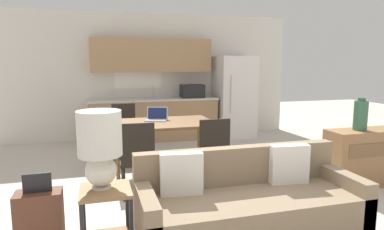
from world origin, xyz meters
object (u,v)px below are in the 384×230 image
(table_lamp, at_px, (100,144))
(laptop, at_px, (157,117))
(dining_chair_far_left, at_px, (125,130))
(dining_chair_near_right, at_px, (212,150))
(vase, at_px, (361,115))
(dining_table, at_px, (163,126))
(couch, at_px, (248,201))
(suitcase, at_px, (40,224))
(credenza, at_px, (364,157))
(dining_chair_near_left, at_px, (137,156))
(side_table, at_px, (106,211))
(refrigerator, at_px, (234,97))

(table_lamp, height_order, laptop, table_lamp)
(dining_chair_far_left, height_order, dining_chair_near_right, same)
(vase, bearing_deg, dining_table, 153.26)
(dining_table, distance_m, couch, 2.13)
(vase, relative_size, suitcase, 0.58)
(couch, height_order, credenza, couch)
(couch, distance_m, dining_chair_near_left, 1.52)
(side_table, xyz_separation_m, vase, (3.32, 0.83, 0.57))
(refrigerator, bearing_deg, dining_chair_near_left, -130.01)
(couch, height_order, side_table, couch)
(couch, distance_m, suitcase, 1.87)
(table_lamp, relative_size, dining_chair_far_left, 0.70)
(couch, xyz_separation_m, dining_chair_far_left, (-0.91, 2.93, 0.19))
(dining_table, xyz_separation_m, side_table, (-0.89, -2.05, -0.33))
(couch, bearing_deg, side_table, -179.90)
(refrigerator, height_order, table_lamp, refrigerator)
(dining_table, bearing_deg, dining_chair_near_left, -119.52)
(vase, height_order, dining_chair_near_left, vase)
(table_lamp, relative_size, dining_chair_near_left, 0.70)
(side_table, bearing_deg, suitcase, 170.33)
(dining_chair_near_left, relative_size, suitcase, 1.28)
(couch, distance_m, dining_chair_far_left, 3.08)
(dining_chair_near_left, relative_size, dining_chair_far_left, 1.00)
(dining_table, xyz_separation_m, dining_chair_near_left, (-0.48, -0.85, -0.20))
(laptop, height_order, suitcase, laptop)
(dining_chair_far_left, bearing_deg, couch, -75.34)
(dining_chair_near_left, relative_size, dining_chair_near_right, 1.00)
(side_table, relative_size, vase, 1.36)
(vase, height_order, suitcase, vase)
(refrigerator, relative_size, suitcase, 2.41)
(dining_chair_near_right, bearing_deg, credenza, 168.87)
(dining_table, height_order, vase, vase)
(dining_table, distance_m, suitcase, 2.46)
(refrigerator, xyz_separation_m, dining_chair_near_left, (-2.53, -3.02, -0.38))
(table_lamp, distance_m, laptop, 2.36)
(dining_chair_near_left, distance_m, dining_chair_far_left, 1.74)
(suitcase, bearing_deg, laptop, 57.13)
(suitcase, bearing_deg, vase, 10.79)
(vase, xyz_separation_m, laptop, (-2.48, 1.40, -0.13))
(vase, xyz_separation_m, suitcase, (-3.86, -0.74, -0.66))
(couch, bearing_deg, vase, 22.47)
(refrigerator, height_order, laptop, refrigerator)
(dining_chair_far_left, bearing_deg, table_lamp, -101.21)
(couch, height_order, dining_chair_near_right, dining_chair_near_right)
(table_lamp, xyz_separation_m, dining_chair_far_left, (0.44, 2.90, -0.46))
(credenza, bearing_deg, table_lamp, -167.15)
(credenza, bearing_deg, vase, 177.47)
(table_lamp, height_order, credenza, table_lamp)
(dining_table, distance_m, side_table, 2.26)
(suitcase, bearing_deg, side_table, -9.67)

